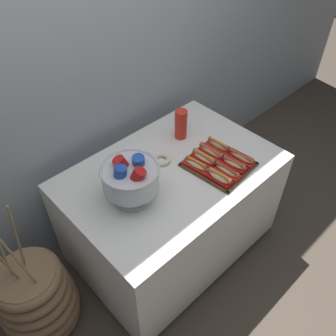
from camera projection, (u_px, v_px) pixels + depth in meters
ground_plane at (171, 244)px, 2.63m from camera, size 10.00×10.00×0.00m
back_wall at (102, 51)px, 2.05m from camera, size 6.00×0.10×2.60m
buffet_table at (171, 209)px, 2.36m from camera, size 1.29×0.86×0.76m
floor_vase at (36, 297)px, 2.07m from camera, size 0.46×0.46×1.09m
serving_tray at (219, 165)px, 2.14m from camera, size 0.36×0.39×0.01m
hot_dog_0 at (220, 177)px, 2.02m from camera, size 0.08×0.16×0.06m
hot_dog_1 at (227, 171)px, 2.06m from camera, size 0.07×0.17×0.06m
hot_dog_2 at (234, 164)px, 2.10m from camera, size 0.09×0.16×0.06m
hot_dog_3 at (241, 157)px, 2.14m from camera, size 0.07×0.17×0.06m
hot_dog_4 at (196, 164)px, 2.10m from camera, size 0.08×0.18×0.06m
hot_dog_5 at (204, 158)px, 2.14m from camera, size 0.08×0.18×0.06m
hot_dog_6 at (211, 152)px, 2.18m from camera, size 0.07×0.19×0.06m
hot_dog_7 at (219, 146)px, 2.22m from camera, size 0.07×0.17×0.06m
punch_bowl at (130, 177)px, 1.84m from camera, size 0.31×0.31×0.28m
cup_stack at (181, 124)px, 2.27m from camera, size 0.08×0.08×0.20m
donut at (162, 159)px, 2.16m from camera, size 0.12×0.12×0.03m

